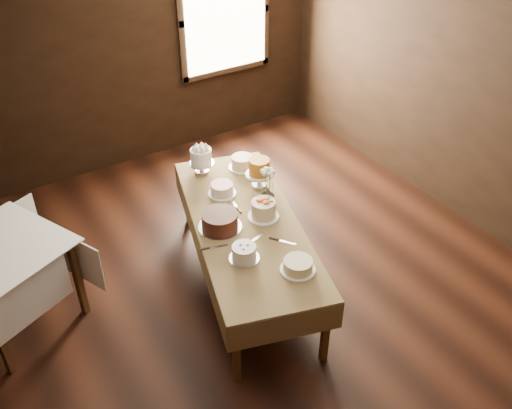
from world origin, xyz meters
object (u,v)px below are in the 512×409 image
(side_table, at_px, (0,259))
(cake_caramel, at_px, (259,174))
(display_table, at_px, (246,226))
(cake_speckled, at_px, (242,163))
(cake_server_b, at_px, (288,242))
(flower_vase, at_px, (267,195))
(cake_server_a, at_px, (257,237))
(cake_meringue, at_px, (201,161))
(cake_server_c, at_px, (234,203))
(cake_server_d, at_px, (263,199))
(cake_cream, at_px, (298,266))
(cake_flowers, at_px, (264,210))
(cake_server_e, at_px, (219,246))
(cake_lattice, at_px, (222,190))
(cake_chocolate, at_px, (220,221))
(cake_swirl, at_px, (244,253))

(side_table, xyz_separation_m, cake_caramel, (2.34, -0.21, 0.12))
(display_table, relative_size, cake_speckled, 9.05)
(cake_server_b, xyz_separation_m, flower_vase, (0.19, 0.60, 0.06))
(cake_speckled, bearing_deg, side_table, -176.24)
(cake_server_a, bearing_deg, side_table, 138.92)
(cake_meringue, distance_m, cake_server_c, 0.65)
(cake_server_b, distance_m, cake_server_d, 0.67)
(cake_speckled, relative_size, cake_cream, 0.84)
(cake_meringue, bearing_deg, cake_cream, -91.53)
(cake_caramel, xyz_separation_m, cake_server_d, (-0.09, -0.21, -0.12))
(side_table, xyz_separation_m, cake_flowers, (2.10, -0.65, 0.07))
(side_table, bearing_deg, cake_server_c, -9.62)
(cake_meringue, distance_m, cake_server_a, 1.18)
(cake_server_e, bearing_deg, cake_lattice, 75.74)
(cake_chocolate, height_order, cake_swirl, cake_chocolate)
(cake_chocolate, distance_m, flower_vase, 0.58)
(cake_server_e, bearing_deg, cake_cream, -40.19)
(cake_lattice, bearing_deg, cake_server_e, -121.13)
(cake_flowers, bearing_deg, cake_speckled, 71.69)
(cake_chocolate, xyz_separation_m, cake_server_d, (0.55, 0.16, -0.07))
(side_table, distance_m, cake_server_d, 2.29)
(side_table, xyz_separation_m, cake_server_d, (2.25, -0.42, -0.01))
(side_table, relative_size, flower_vase, 9.38)
(side_table, xyz_separation_m, cake_speckled, (2.37, 0.16, 0.05))
(cake_server_b, bearing_deg, cake_cream, -57.76)
(cake_speckled, height_order, cake_server_d, cake_speckled)
(cake_chocolate, bearing_deg, cake_lattice, 58.67)
(cake_meringue, distance_m, cake_server_e, 1.19)
(flower_vase, bearing_deg, cake_lattice, 133.16)
(cake_meringue, relative_size, cake_server_a, 1.17)
(cake_meringue, relative_size, cake_swirl, 1.13)
(cake_caramel, distance_m, cake_cream, 1.24)
(side_table, relative_size, cake_server_c, 5.27)
(cake_server_b, distance_m, flower_vase, 0.63)
(cake_flowers, xyz_separation_m, cake_server_d, (0.15, 0.23, -0.07))
(cake_server_b, distance_m, cake_server_c, 0.73)
(cake_caramel, relative_size, cake_server_e, 1.24)
(cake_lattice, height_order, cake_swirl, cake_swirl)
(cake_flowers, xyz_separation_m, cake_server_b, (-0.03, -0.41, -0.07))
(cake_caramel, relative_size, cake_chocolate, 0.79)
(cake_speckled, relative_size, cake_server_a, 1.12)
(cake_meringue, xyz_separation_m, cake_speckled, (0.38, -0.15, -0.06))
(side_table, bearing_deg, cake_chocolate, -18.86)
(cake_lattice, bearing_deg, cake_flowers, -75.23)
(side_table, bearing_deg, cake_meringue, 8.66)
(cake_flowers, bearing_deg, cake_lattice, 104.77)
(cake_lattice, height_order, cake_server_c, cake_lattice)
(side_table, relative_size, cake_caramel, 4.24)
(cake_speckled, relative_size, cake_caramel, 0.90)
(display_table, relative_size, cake_server_b, 10.15)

